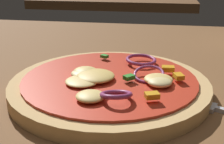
# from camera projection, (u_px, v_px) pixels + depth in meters

# --- Properties ---
(dining_table) EXTENTS (1.12, 0.88, 0.04)m
(dining_table) POSITION_uv_depth(u_px,v_px,m) (123.00, 106.00, 0.39)
(dining_table) COLOR brown
(dining_table) RESTS_ON ground
(pizza) EXTENTS (0.25, 0.25, 0.03)m
(pizza) POSITION_uv_depth(u_px,v_px,m) (110.00, 85.00, 0.38)
(pizza) COLOR tan
(pizza) RESTS_ON dining_table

